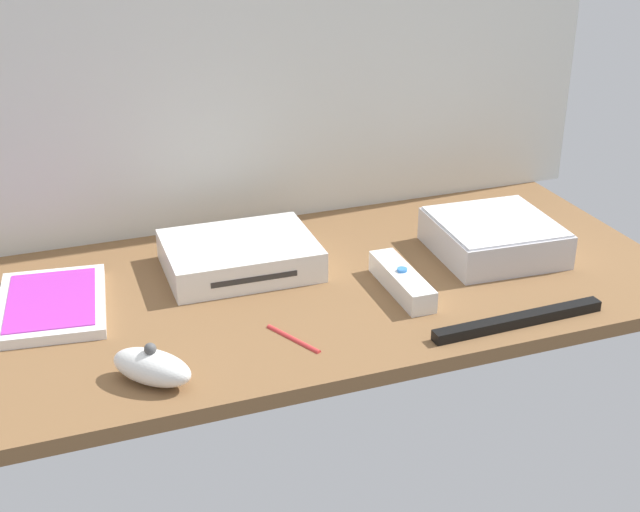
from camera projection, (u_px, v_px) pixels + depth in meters
ground_plane at (320, 288)px, 123.78cm from camera, size 100.00×48.00×2.00cm
back_wall at (262, 17)px, 130.60cm from camera, size 110.00×1.20×64.00cm
game_console at (240, 255)px, 126.06cm from camera, size 21.37×16.89×4.40cm
mini_computer at (495, 238)px, 130.56cm from camera, size 17.90×17.90×5.30cm
game_case at (52, 304)px, 115.91cm from camera, size 15.88×20.56×1.56cm
remote_wand at (402, 281)px, 120.32cm from camera, size 3.89×14.87×3.40cm
remote_nunchuk at (152, 367)px, 99.75cm from camera, size 10.19×10.17×5.10cm
sensor_bar at (519, 320)px, 112.16cm from camera, size 24.04×2.38×1.40cm
stylus_pen at (293, 337)px, 109.03cm from camera, size 4.44×8.45×0.70cm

